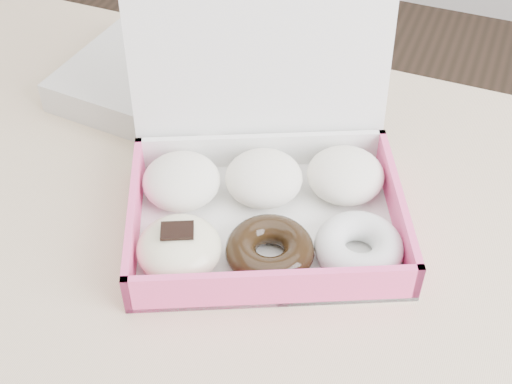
% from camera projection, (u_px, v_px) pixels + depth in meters
% --- Properties ---
extents(table, '(1.20, 0.80, 0.75)m').
position_uv_depth(table, '(234.00, 280.00, 0.87)').
color(table, tan).
rests_on(table, ground).
extents(donut_box, '(0.39, 0.36, 0.23)m').
position_uv_depth(donut_box, '(263.00, 196.00, 0.82)').
color(donut_box, white).
rests_on(donut_box, table).
extents(newspapers, '(0.29, 0.24, 0.04)m').
position_uv_depth(newspapers, '(168.00, 83.00, 1.00)').
color(newspapers, silver).
rests_on(newspapers, table).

